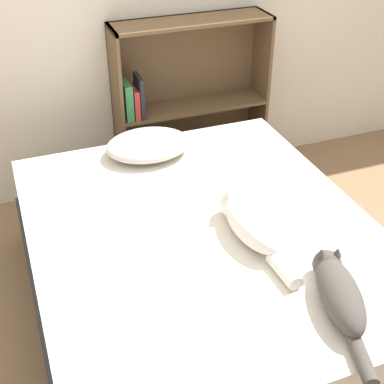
{
  "coord_description": "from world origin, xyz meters",
  "views": [
    {
      "loc": [
        -0.71,
        -1.73,
        1.96
      ],
      "look_at": [
        0.0,
        0.14,
        0.63
      ],
      "focal_mm": 50.0,
      "sensor_mm": 36.0,
      "label": 1
    }
  ],
  "objects_px": {
    "bed": "(202,273)",
    "cat_light": "(250,222)",
    "cat_dark": "(339,292)",
    "bookshelf": "(185,102)",
    "pillow": "(148,145)"
  },
  "relations": [
    {
      "from": "bed",
      "to": "cat_light",
      "type": "xyz_separation_m",
      "value": [
        0.17,
        -0.12,
        0.34
      ]
    },
    {
      "from": "cat_light",
      "to": "cat_dark",
      "type": "height_order",
      "value": "cat_light"
    },
    {
      "from": "bookshelf",
      "to": "bed",
      "type": "bearing_deg",
      "value": -106.53
    },
    {
      "from": "bed",
      "to": "bookshelf",
      "type": "height_order",
      "value": "bookshelf"
    },
    {
      "from": "bed",
      "to": "pillow",
      "type": "height_order",
      "value": "pillow"
    },
    {
      "from": "bed",
      "to": "pillow",
      "type": "relative_size",
      "value": 4.03
    },
    {
      "from": "cat_light",
      "to": "cat_dark",
      "type": "relative_size",
      "value": 1.04
    },
    {
      "from": "cat_dark",
      "to": "cat_light",
      "type": "bearing_deg",
      "value": 31.06
    },
    {
      "from": "cat_dark",
      "to": "pillow",
      "type": "bearing_deg",
      "value": 30.82
    },
    {
      "from": "cat_light",
      "to": "bookshelf",
      "type": "relative_size",
      "value": 0.54
    },
    {
      "from": "bed",
      "to": "cat_dark",
      "type": "distance_m",
      "value": 0.74
    },
    {
      "from": "cat_light",
      "to": "bookshelf",
      "type": "distance_m",
      "value": 1.37
    },
    {
      "from": "bed",
      "to": "cat_dark",
      "type": "height_order",
      "value": "cat_dark"
    },
    {
      "from": "cat_dark",
      "to": "bookshelf",
      "type": "bearing_deg",
      "value": 14.53
    },
    {
      "from": "bed",
      "to": "bookshelf",
      "type": "bearing_deg",
      "value": 73.47
    }
  ]
}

